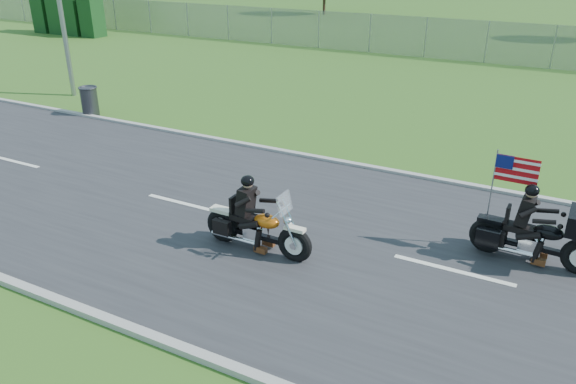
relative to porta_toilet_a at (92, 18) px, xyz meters
The scene contains 12 objects.
ground 27.83m from the porta_toilet_a, 37.69° to the right, with size 420.00×420.00×0.00m, color #2E591C.
road 27.83m from the porta_toilet_a, 37.69° to the right, with size 120.00×8.00×0.04m, color #28282B.
curb_north 25.55m from the porta_toilet_a, 30.48° to the right, with size 120.00×0.18×0.12m, color #9E9B93.
curb_south 30.47m from the porta_toilet_a, 43.74° to the right, with size 120.00×0.18×0.12m, color #9E9B93.
fence 17.26m from the porta_toilet_a, 10.01° to the left, with size 60.00×0.03×2.00m, color gray.
porta_toilet_a is the anchor object (origin of this frame).
porta_toilet_b 1.40m from the porta_toilet_a, behind, with size 1.10×1.10×2.30m, color #123A14.
porta_toilet_c 2.80m from the porta_toilet_a, behind, with size 1.10×1.10×2.30m, color #123A14.
porta_toilet_d 4.20m from the porta_toilet_a, behind, with size 1.10×1.10×2.30m, color #123A14.
motorcycle_lead 28.75m from the porta_toilet_a, 38.77° to the right, with size 2.33×0.55×1.57m.
motorcycle_follow 31.56m from the porta_toilet_a, 30.47° to the right, with size 2.34×0.77×1.95m.
trash_can 17.94m from the porta_toilet_a, 45.11° to the right, with size 0.56×0.56×0.97m, color #3A3A40.
Camera 1 is at (5.40, -9.15, 5.56)m, focal length 35.00 mm.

